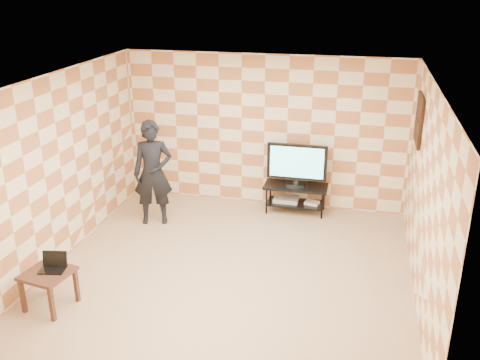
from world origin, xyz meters
name	(u,v)px	position (x,y,z in m)	size (l,w,h in m)	color
floor	(231,270)	(0.00, 0.00, 0.00)	(5.00, 5.00, 0.00)	tan
wall_back	(264,131)	(0.00, 2.50, 1.35)	(5.00, 0.02, 2.70)	beige
wall_front	(164,280)	(0.00, -2.50, 1.35)	(5.00, 0.02, 2.70)	beige
wall_left	(61,168)	(-2.50, 0.00, 1.35)	(0.02, 5.00, 2.70)	beige
wall_right	(426,198)	(2.50, 0.00, 1.35)	(0.02, 5.00, 2.70)	beige
ceiling	(229,81)	(0.00, 0.00, 2.70)	(5.00, 5.00, 0.02)	white
wall_art	(419,120)	(2.47, 1.55, 1.95)	(0.04, 0.72, 0.72)	black
tv_stand	(296,192)	(0.63, 2.20, 0.37)	(1.10, 0.49, 0.50)	black
tv	(297,163)	(0.63, 2.20, 0.91)	(1.03, 0.20, 0.75)	black
dvd_player	(286,199)	(0.46, 2.23, 0.21)	(0.43, 0.31, 0.07)	#ACADAF
game_console	(312,203)	(0.93, 2.19, 0.20)	(0.24, 0.17, 0.05)	silver
side_table	(48,278)	(-2.00, -1.37, 0.41)	(0.63, 0.63, 0.50)	#392116
laptop	(53,265)	(-1.96, -1.28, 0.55)	(0.35, 0.29, 0.21)	black
person	(153,173)	(-1.62, 1.26, 0.88)	(0.64, 0.42, 1.76)	black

